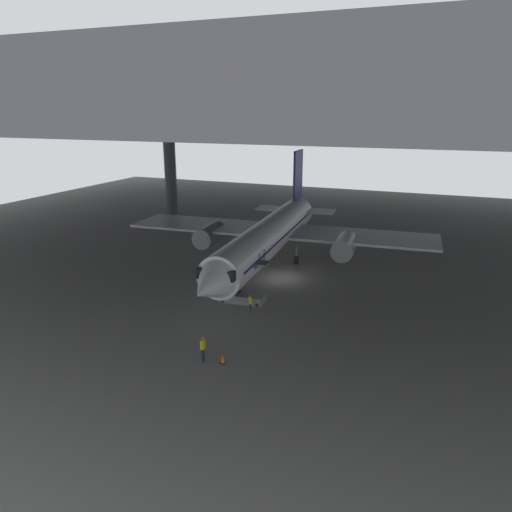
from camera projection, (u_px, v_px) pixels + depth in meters
ground_plane at (277, 278)px, 45.31m from camera, size 110.00×110.00×0.00m
hangar_structure at (320, 107)px, 53.07m from camera, size 121.00×99.00×16.01m
airplane_main at (270, 235)px, 47.35m from camera, size 32.45×33.58×10.64m
boarding_stairs at (243, 294)px, 39.45m from camera, size 4.11×1.73×4.49m
crew_worker_near_nose at (203, 347)px, 29.95m from camera, size 0.26×0.55×1.74m
crew_worker_by_stairs at (250, 302)px, 37.25m from camera, size 0.37×0.49×1.58m
traffic_cone_orange at (223, 358)px, 30.02m from camera, size 0.36×0.36×0.60m
baggage_tug at (338, 251)px, 51.88m from camera, size 1.41×2.27×0.90m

